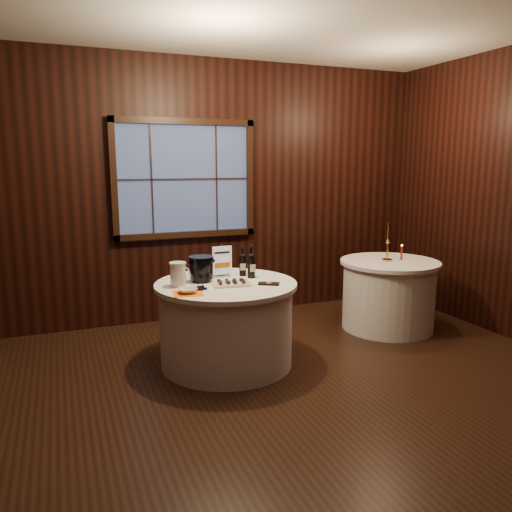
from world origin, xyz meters
name	(u,v)px	position (x,y,z in m)	size (l,w,h in m)	color
ground	(269,412)	(0.00, 0.00, 0.00)	(6.00, 6.00, 0.00)	black
back_wall	(185,188)	(0.00, 2.48, 1.54)	(6.00, 0.10, 3.00)	black
main_table	(226,323)	(0.00, 1.00, 0.39)	(1.28, 1.28, 0.77)	white
side_table	(388,294)	(2.00, 1.30, 0.39)	(1.08, 1.08, 0.77)	white
sign_stand	(222,266)	(0.03, 1.22, 0.87)	(0.19, 0.09, 0.31)	#ADADB4
port_bottle_left	(243,263)	(0.24, 1.21, 0.89)	(0.07, 0.08, 0.28)	black
port_bottle_right	(251,264)	(0.28, 1.09, 0.90)	(0.07, 0.08, 0.31)	black
ice_bucket	(201,268)	(-0.19, 1.12, 0.89)	(0.23, 0.23, 0.23)	black
chocolate_plate	(231,283)	(0.02, 0.89, 0.79)	(0.36, 0.27, 0.05)	silver
chocolate_box	(269,284)	(0.33, 0.79, 0.78)	(0.19, 0.09, 0.02)	black
grape_bunch	(201,288)	(-0.29, 0.82, 0.79)	(0.16, 0.07, 0.04)	black
glass_pitcher	(178,274)	(-0.43, 1.03, 0.88)	(0.19, 0.15, 0.21)	silver
orange_napkin	(188,293)	(-0.41, 0.75, 0.77)	(0.24, 0.24, 0.00)	orange
cracker_bowl	(188,291)	(-0.41, 0.75, 0.79)	(0.16, 0.16, 0.04)	silver
brass_candlestick	(388,247)	(1.96, 1.30, 0.92)	(0.12, 0.12, 0.42)	gold
red_candle	(402,254)	(2.15, 1.30, 0.84)	(0.05, 0.05, 0.17)	gold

